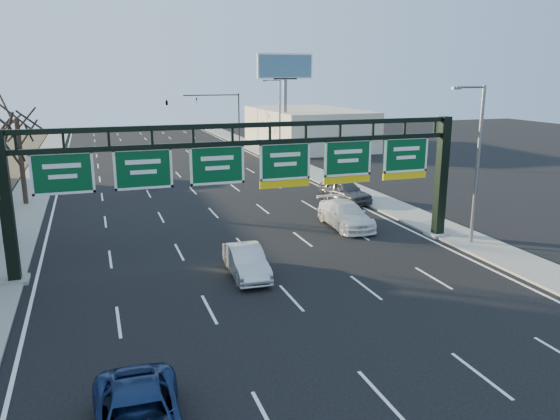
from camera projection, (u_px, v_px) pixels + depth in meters
name	position (u px, v px, depth m)	size (l,w,h in m)	color
ground	(308.00, 316.00, 22.20)	(160.00, 160.00, 0.00)	black
sidewalk_left	(19.00, 221.00, 36.46)	(3.00, 120.00, 0.12)	gray
sidewalk_right	(362.00, 194.00, 44.58)	(3.00, 120.00, 0.12)	gray
lane_markings	(208.00, 207.00, 40.53)	(21.60, 120.00, 0.01)	white
sign_gantry	(255.00, 172.00, 28.46)	(24.60, 1.20, 7.20)	black
building_right_distant	(307.00, 128.00, 73.77)	(12.00, 20.00, 5.00)	beige
tree_far	(15.00, 104.00, 39.24)	(3.60, 3.60, 8.86)	#2E2219
streetlight_near	(476.00, 157.00, 30.42)	(2.15, 0.22, 9.00)	slate
streetlight_far	(279.00, 115.00, 61.59)	(2.15, 0.22, 9.00)	slate
billboard_right	(285.00, 78.00, 65.99)	(7.00, 0.50, 12.00)	slate
traffic_signal_mast	(195.00, 105.00, 73.09)	(10.16, 0.54, 7.00)	black
car_silver_sedan	(246.00, 262.00, 26.48)	(1.56, 4.47, 1.47)	#B0B0B5
car_white_wagon	(346.00, 215.00, 35.00)	(2.25, 5.55, 1.61)	white
car_grey_far	(345.00, 191.00, 41.86)	(1.98, 4.92, 1.68)	#404245
car_silver_distant	(147.00, 175.00, 49.13)	(1.59, 4.55, 1.50)	#A6A7AB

